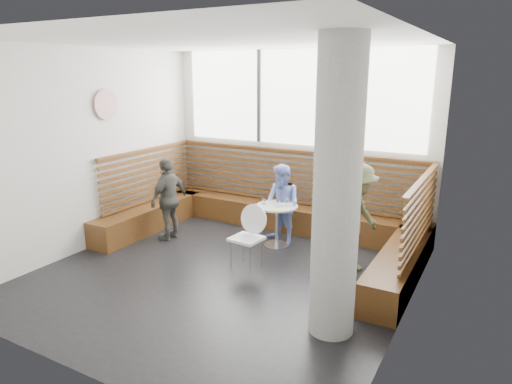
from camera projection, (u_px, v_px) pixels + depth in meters
The scene contains 15 objects.
room at pixel (220, 165), 6.11m from camera, with size 5.00×5.00×3.20m.
booth at pixel (278, 215), 7.91m from camera, with size 5.00×2.50×1.44m.
concrete_column at pixel (337, 193), 4.73m from camera, with size 0.50×0.50×3.20m, color gray.
wall_art at pixel (106, 104), 7.42m from camera, with size 0.50×0.50×0.03m, color white.
cafe_table at pixel (277, 217), 7.50m from camera, with size 0.68×0.68×0.70m.
cafe_chair at pixel (249, 231), 6.69m from camera, with size 0.45×0.44×0.93m.
adult_man at pixel (355, 219), 6.45m from camera, with size 1.03×0.59×1.60m, color #54593B.
child_back at pixel (282, 204), 7.63m from camera, with size 0.65×0.51×1.34m, color #869BE9.
child_left at pixel (169, 199), 7.80m from camera, with size 0.83×0.35×1.42m, color #4D4C46.
plate_near at pixel (275, 203), 7.58m from camera, with size 0.18×0.18×0.01m, color white.
plate_far at pixel (287, 204), 7.47m from camera, with size 0.21×0.21×0.02m, color white.
glass_left at pixel (264, 201), 7.52m from camera, with size 0.07×0.07×0.11m, color white.
glass_mid at pixel (278, 204), 7.33m from camera, with size 0.07×0.07×0.11m, color white.
glass_right at pixel (287, 202), 7.41m from camera, with size 0.07×0.07×0.11m, color white.
menu_card at pixel (277, 209), 7.26m from camera, with size 0.20×0.14×0.00m, color #A5C64C.
Camera 1 is at (3.34, -5.01, 2.81)m, focal length 32.00 mm.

